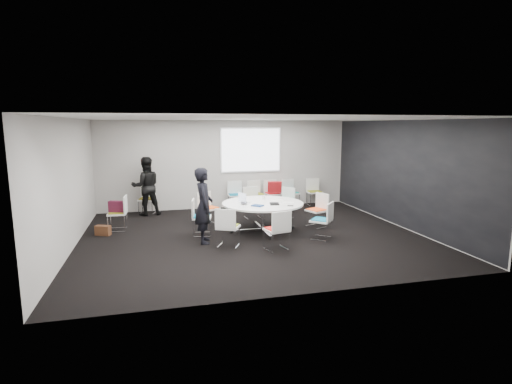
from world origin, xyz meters
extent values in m
cube|color=black|center=(0.00, 0.00, -0.02)|extent=(8.00, 7.00, 0.04)
cube|color=white|center=(0.00, 0.00, 2.82)|extent=(8.00, 7.00, 0.04)
cube|color=#A7A29D|center=(0.00, 3.52, 1.40)|extent=(8.00, 0.04, 2.80)
cube|color=#A7A29D|center=(0.00, -3.52, 1.40)|extent=(8.00, 0.04, 2.80)
cube|color=#A7A29D|center=(-4.02, 0.00, 1.40)|extent=(0.04, 7.00, 2.80)
cube|color=#A7A29D|center=(4.02, 0.00, 1.40)|extent=(0.04, 7.00, 2.80)
cube|color=black|center=(3.99, 0.00, 1.40)|extent=(0.01, 6.94, 2.74)
cube|color=silver|center=(0.36, 0.36, 0.04)|extent=(0.90, 0.90, 0.08)
cylinder|color=silver|center=(0.36, 0.36, 0.36)|extent=(0.10, 0.10, 0.65)
cylinder|color=white|center=(0.36, 0.36, 0.71)|extent=(2.03, 2.03, 0.04)
cube|color=white|center=(0.80, 3.46, 1.85)|extent=(1.90, 0.03, 1.35)
cube|color=silver|center=(1.83, 0.40, 0.21)|extent=(0.55, 0.55, 0.42)
cube|color=white|center=(1.83, 0.40, 0.44)|extent=(0.58, 0.59, 0.04)
cube|color=#E24717|center=(1.83, 0.40, 0.47)|extent=(0.50, 0.51, 0.03)
cube|color=white|center=(2.02, 0.48, 0.67)|extent=(0.21, 0.44, 0.42)
cube|color=silver|center=(1.32, 1.57, 0.21)|extent=(0.58, 0.58, 0.42)
cube|color=white|center=(1.32, 1.57, 0.44)|extent=(0.62, 0.63, 0.04)
cube|color=#0B7B74|center=(1.32, 1.57, 0.47)|extent=(0.54, 0.54, 0.03)
cube|color=white|center=(1.50, 1.69, 0.67)|extent=(0.29, 0.40, 0.42)
cube|color=silver|center=(0.46, 1.82, 0.21)|extent=(0.45, 0.45, 0.42)
cube|color=white|center=(0.46, 1.82, 0.44)|extent=(0.49, 0.47, 0.04)
cube|color=olive|center=(0.46, 1.82, 0.47)|extent=(0.43, 0.41, 0.03)
cube|color=white|center=(0.44, 2.03, 0.67)|extent=(0.46, 0.07, 0.42)
cube|color=silver|center=(-0.86, 1.33, 0.21)|extent=(0.57, 0.57, 0.42)
cube|color=white|center=(-0.86, 1.33, 0.44)|extent=(0.62, 0.61, 0.04)
cube|color=#D44C15|center=(-0.86, 1.33, 0.47)|extent=(0.54, 0.53, 0.03)
cube|color=white|center=(-0.97, 1.51, 0.67)|extent=(0.42, 0.26, 0.42)
cube|color=silver|center=(-1.16, 0.35, 0.21)|extent=(0.49, 0.49, 0.42)
cube|color=white|center=(-1.16, 0.35, 0.44)|extent=(0.51, 0.53, 0.04)
cube|color=#085D7A|center=(-1.16, 0.35, 0.47)|extent=(0.44, 0.46, 0.03)
cube|color=white|center=(-1.37, 0.39, 0.67)|extent=(0.12, 0.46, 0.42)
cube|color=silver|center=(-0.71, -0.73, 0.21)|extent=(0.56, 0.56, 0.42)
cube|color=white|center=(-0.71, -0.73, 0.44)|extent=(0.61, 0.60, 0.04)
cube|color=olive|center=(-0.71, -0.73, 0.47)|extent=(0.53, 0.52, 0.03)
cube|color=white|center=(-0.80, -0.91, 0.67)|extent=(0.43, 0.24, 0.42)
cube|color=silver|center=(0.25, -1.21, 0.21)|extent=(0.50, 0.50, 0.42)
cube|color=white|center=(0.25, -1.21, 0.44)|extent=(0.55, 0.53, 0.04)
cube|color=red|center=(0.25, -1.21, 0.47)|extent=(0.47, 0.46, 0.03)
cube|color=white|center=(0.29, -1.42, 0.67)|extent=(0.46, 0.14, 0.42)
cube|color=silver|center=(1.51, -0.65, 0.21)|extent=(0.59, 0.59, 0.42)
cube|color=white|center=(1.51, -0.65, 0.44)|extent=(0.63, 0.64, 0.04)
cube|color=#0B6083|center=(1.51, -0.65, 0.47)|extent=(0.55, 0.55, 0.03)
cube|color=white|center=(1.67, -0.79, 0.67)|extent=(0.33, 0.37, 0.42)
cube|color=silver|center=(0.22, 3.15, 0.21)|extent=(0.44, 0.44, 0.42)
cube|color=white|center=(0.22, 3.15, 0.44)|extent=(0.48, 0.46, 0.04)
cube|color=#075E7E|center=(0.22, 3.15, 0.47)|extent=(0.41, 0.40, 0.03)
cube|color=white|center=(0.23, 3.36, 0.67)|extent=(0.46, 0.05, 0.42)
cube|color=silver|center=(0.89, 3.11, 0.21)|extent=(0.49, 0.49, 0.42)
cube|color=white|center=(0.89, 3.11, 0.44)|extent=(0.53, 0.51, 0.04)
cube|color=olive|center=(0.89, 3.11, 0.47)|extent=(0.46, 0.44, 0.03)
cube|color=white|center=(0.85, 3.31, 0.67)|extent=(0.46, 0.12, 0.42)
cube|color=silver|center=(1.45, 3.14, 0.21)|extent=(0.48, 0.48, 0.42)
cube|color=white|center=(1.45, 3.14, 0.44)|extent=(0.52, 0.50, 0.04)
cube|color=red|center=(1.45, 3.14, 0.47)|extent=(0.45, 0.43, 0.03)
cube|color=white|center=(1.42, 3.35, 0.67)|extent=(0.46, 0.10, 0.42)
cube|color=silver|center=(2.06, 3.11, 0.21)|extent=(0.51, 0.51, 0.42)
cube|color=white|center=(2.06, 3.11, 0.44)|extent=(0.55, 0.53, 0.04)
cube|color=#0B7D75|center=(2.06, 3.11, 0.47)|extent=(0.48, 0.46, 0.03)
cube|color=white|center=(2.01, 3.31, 0.67)|extent=(0.46, 0.14, 0.42)
cube|color=silver|center=(2.89, 3.11, 0.21)|extent=(0.44, 0.44, 0.42)
cube|color=white|center=(2.89, 3.11, 0.44)|extent=(0.48, 0.46, 0.04)
cube|color=olive|center=(2.89, 3.11, 0.47)|extent=(0.42, 0.40, 0.03)
cube|color=white|center=(2.90, 3.32, 0.67)|extent=(0.46, 0.06, 0.42)
cube|color=silver|center=(-3.19, 1.31, 0.21)|extent=(0.45, 0.45, 0.42)
cube|color=white|center=(-3.19, 1.31, 0.44)|extent=(0.47, 0.49, 0.04)
cube|color=olive|center=(-3.19, 1.31, 0.47)|extent=(0.41, 0.43, 0.03)
cube|color=white|center=(-2.98, 1.30, 0.67)|extent=(0.07, 0.46, 0.42)
cube|color=silver|center=(-2.50, 3.12, 0.21)|extent=(0.51, 0.51, 0.42)
cube|color=white|center=(-2.50, 3.12, 0.44)|extent=(0.55, 0.53, 0.04)
cube|color=olive|center=(-2.50, 3.12, 0.47)|extent=(0.48, 0.46, 0.03)
cube|color=white|center=(-2.46, 3.32, 0.67)|extent=(0.46, 0.14, 0.42)
imported|color=black|center=(-1.18, -0.28, 0.86)|extent=(0.45, 0.65, 1.71)
imported|color=black|center=(-2.50, 2.97, 0.87)|extent=(0.94, 0.79, 1.73)
imported|color=#333338|center=(-0.06, 0.35, 0.74)|extent=(0.30, 0.40, 0.03)
cube|color=silver|center=(-0.13, 0.50, 0.86)|extent=(0.14, 0.28, 0.22)
cube|color=black|center=(0.59, 0.10, 0.74)|extent=(0.28, 0.34, 0.02)
cube|color=navy|center=(0.13, -0.02, 0.74)|extent=(0.33, 0.32, 0.03)
cube|color=white|center=(0.82, 0.58, 0.73)|extent=(0.32, 0.24, 0.00)
cube|color=silver|center=(0.98, 0.20, 0.73)|extent=(0.34, 0.27, 0.00)
cylinder|color=white|center=(0.52, 0.81, 0.78)|extent=(0.08, 0.08, 0.09)
cube|color=black|center=(0.91, -0.19, 0.73)|extent=(0.16, 0.11, 0.01)
cube|color=#4D1428|center=(-3.19, 1.31, 0.62)|extent=(0.42, 0.26, 0.28)
cube|color=#4B2A18|center=(-3.51, 0.92, 0.12)|extent=(0.39, 0.29, 0.24)
cube|color=maroon|center=(1.45, 2.93, 0.70)|extent=(0.46, 0.25, 0.36)
camera|label=1|loc=(-2.18, -9.10, 2.64)|focal=28.00mm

